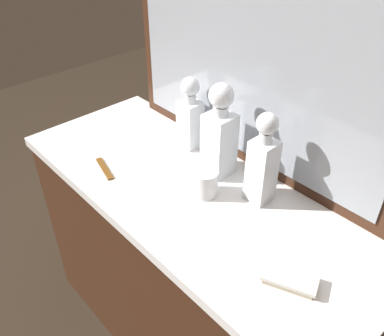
% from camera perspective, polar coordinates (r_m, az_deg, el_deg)
% --- Properties ---
extents(ground_plane, '(6.00, 6.00, 0.00)m').
position_cam_1_polar(ground_plane, '(1.92, 0.00, -22.30)').
color(ground_plane, '#2D2319').
extents(dresser, '(1.29, 0.52, 0.82)m').
position_cam_1_polar(dresser, '(1.58, 0.00, -14.47)').
color(dresser, '#381E11').
rests_on(dresser, ground_plane).
extents(dresser_mirror, '(1.04, 0.03, 0.75)m').
position_cam_1_polar(dresser_mirror, '(1.26, 8.51, 15.50)').
color(dresser_mirror, '#381E11').
rests_on(dresser_mirror, dresser).
extents(crystal_decanter_center, '(0.07, 0.07, 0.26)m').
position_cam_1_polar(crystal_decanter_center, '(1.44, -0.24, 6.76)').
color(crystal_decanter_center, white).
rests_on(crystal_decanter_center, dresser).
extents(crystal_decanter_left, '(0.07, 0.07, 0.29)m').
position_cam_1_polar(crystal_decanter_left, '(1.20, 9.73, 0.21)').
color(crystal_decanter_left, white).
rests_on(crystal_decanter_left, dresser).
extents(crystal_decanter_far_left, '(0.09, 0.09, 0.32)m').
position_cam_1_polar(crystal_decanter_far_left, '(1.30, 3.83, 4.11)').
color(crystal_decanter_far_left, white).
rests_on(crystal_decanter_far_left, dresser).
extents(crystal_tumbler_center, '(0.08, 0.08, 0.09)m').
position_cam_1_polar(crystal_tumbler_center, '(1.25, 1.89, -2.20)').
color(crystal_tumbler_center, white).
rests_on(crystal_tumbler_center, dresser).
extents(silver_brush_right, '(0.15, 0.11, 0.02)m').
position_cam_1_polar(silver_brush_right, '(1.05, 13.39, -14.83)').
color(silver_brush_right, '#B7A88C').
rests_on(silver_brush_right, dresser).
extents(tortoiseshell_comb, '(0.13, 0.05, 0.01)m').
position_cam_1_polar(tortoiseshell_comb, '(1.40, -12.06, -0.07)').
color(tortoiseshell_comb, brown).
rests_on(tortoiseshell_comb, dresser).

